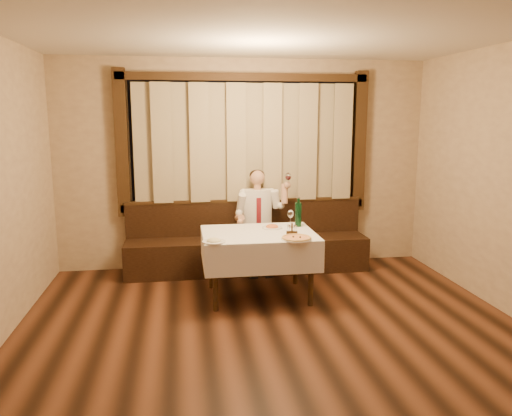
{
  "coord_description": "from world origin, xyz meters",
  "views": [
    {
      "loc": [
        -0.84,
        -3.72,
        2.05
      ],
      "look_at": [
        0.0,
        1.9,
        1.0
      ],
      "focal_mm": 35.0,
      "sensor_mm": 36.0,
      "label": 1
    }
  ],
  "objects": [
    {
      "name": "table_wine_glass",
      "position": [
        0.41,
        1.89,
        0.91
      ],
      "size": [
        0.08,
        0.08,
        0.21
      ],
      "rotation": [
        0.0,
        0.0,
        -0.3
      ],
      "color": "white",
      "rests_on": "dining_table"
    },
    {
      "name": "room",
      "position": [
        -0.0,
        0.97,
        1.5
      ],
      "size": [
        5.01,
        6.01,
        2.81
      ],
      "color": "black",
      "rests_on": "ground"
    },
    {
      "name": "pasta_red",
      "position": [
        0.19,
        1.89,
        0.79
      ],
      "size": [
        0.24,
        0.24,
        0.08
      ],
      "rotation": [
        0.0,
        0.0,
        0.22
      ],
      "color": "white",
      "rests_on": "dining_table"
    },
    {
      "name": "dining_table",
      "position": [
        0.0,
        1.7,
        0.65
      ],
      "size": [
        1.27,
        0.97,
        0.76
      ],
      "color": "black",
      "rests_on": "ground"
    },
    {
      "name": "seated_man",
      "position": [
        0.14,
        2.64,
        0.8
      ],
      "size": [
        0.73,
        0.55,
        1.36
      ],
      "color": "black",
      "rests_on": "ground"
    },
    {
      "name": "pizza",
      "position": [
        0.35,
        1.32,
        0.77
      ],
      "size": [
        0.33,
        0.33,
        0.04
      ],
      "rotation": [
        0.0,
        0.0,
        0.1
      ],
      "color": "white",
      "rests_on": "dining_table"
    },
    {
      "name": "cruet_caddy",
      "position": [
        0.35,
        1.53,
        0.8
      ],
      "size": [
        0.13,
        0.08,
        0.13
      ],
      "rotation": [
        0.0,
        0.0,
        -0.17
      ],
      "color": "black",
      "rests_on": "dining_table"
    },
    {
      "name": "green_bottle",
      "position": [
        0.51,
        1.94,
        0.91
      ],
      "size": [
        0.08,
        0.08,
        0.35
      ],
      "rotation": [
        0.0,
        0.0,
        0.02
      ],
      "color": "#0E441F",
      "rests_on": "dining_table"
    },
    {
      "name": "pasta_cream",
      "position": [
        -0.53,
        1.32,
        0.79
      ],
      "size": [
        0.24,
        0.24,
        0.08
      ],
      "rotation": [
        0.0,
        0.0,
        0.38
      ],
      "color": "white",
      "rests_on": "dining_table"
    },
    {
      "name": "banquette",
      "position": [
        0.0,
        2.72,
        0.31
      ],
      "size": [
        3.2,
        0.61,
        0.94
      ],
      "color": "black",
      "rests_on": "ground"
    }
  ]
}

